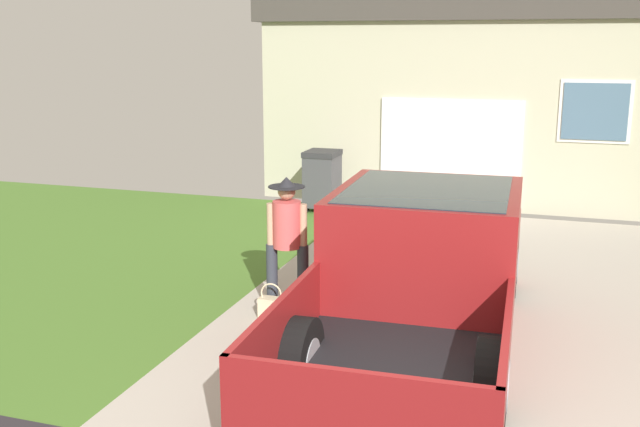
{
  "coord_description": "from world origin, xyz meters",
  "views": [
    {
      "loc": [
        1.06,
        -4.67,
        3.15
      ],
      "look_at": [
        -1.46,
        3.06,
        1.25
      ],
      "focal_mm": 41.48,
      "sensor_mm": 36.0,
      "label": 1
    }
  ],
  "objects_px": {
    "person_with_hat": "(287,234)",
    "handbag": "(271,307)",
    "house_with_garage": "(503,83)",
    "pickup_truck": "(423,273)",
    "wheeled_trash_bin": "(322,178)"
  },
  "relations": [
    {
      "from": "person_with_hat",
      "to": "handbag",
      "type": "xyz_separation_m",
      "value": [
        -0.11,
        -0.25,
        -0.82
      ]
    },
    {
      "from": "handbag",
      "to": "house_with_garage",
      "type": "height_order",
      "value": "house_with_garage"
    },
    {
      "from": "handbag",
      "to": "person_with_hat",
      "type": "bearing_deg",
      "value": 67.01
    },
    {
      "from": "pickup_truck",
      "to": "person_with_hat",
      "type": "xyz_separation_m",
      "value": [
        -1.65,
        0.24,
        0.24
      ]
    },
    {
      "from": "pickup_truck",
      "to": "wheeled_trash_bin",
      "type": "xyz_separation_m",
      "value": [
        -2.95,
        5.58,
        -0.11
      ]
    },
    {
      "from": "person_with_hat",
      "to": "house_with_garage",
      "type": "distance_m",
      "value": 9.2
    },
    {
      "from": "pickup_truck",
      "to": "house_with_garage",
      "type": "height_order",
      "value": "house_with_garage"
    },
    {
      "from": "person_with_hat",
      "to": "house_with_garage",
      "type": "bearing_deg",
      "value": 68.72
    },
    {
      "from": "pickup_truck",
      "to": "person_with_hat",
      "type": "height_order",
      "value": "person_with_hat"
    },
    {
      "from": "handbag",
      "to": "house_with_garage",
      "type": "bearing_deg",
      "value": 78.92
    },
    {
      "from": "pickup_truck",
      "to": "handbag",
      "type": "relative_size",
      "value": 13.08
    },
    {
      "from": "handbag",
      "to": "house_with_garage",
      "type": "relative_size",
      "value": 0.05
    },
    {
      "from": "pickup_truck",
      "to": "handbag",
      "type": "xyz_separation_m",
      "value": [
        -1.76,
        -0.01,
        -0.58
      ]
    },
    {
      "from": "pickup_truck",
      "to": "handbag",
      "type": "distance_m",
      "value": 1.85
    },
    {
      "from": "pickup_truck",
      "to": "person_with_hat",
      "type": "distance_m",
      "value": 1.69
    }
  ]
}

